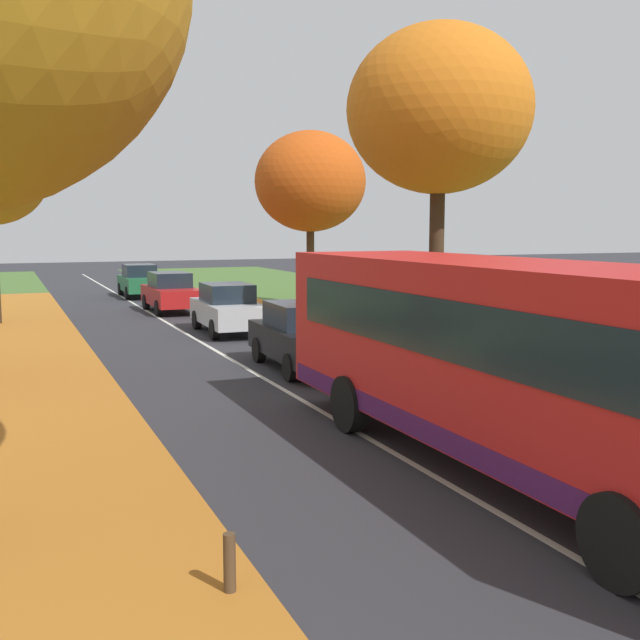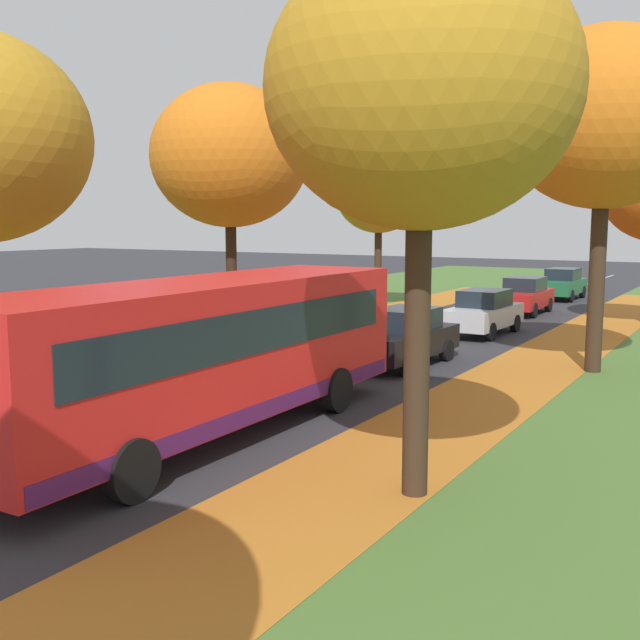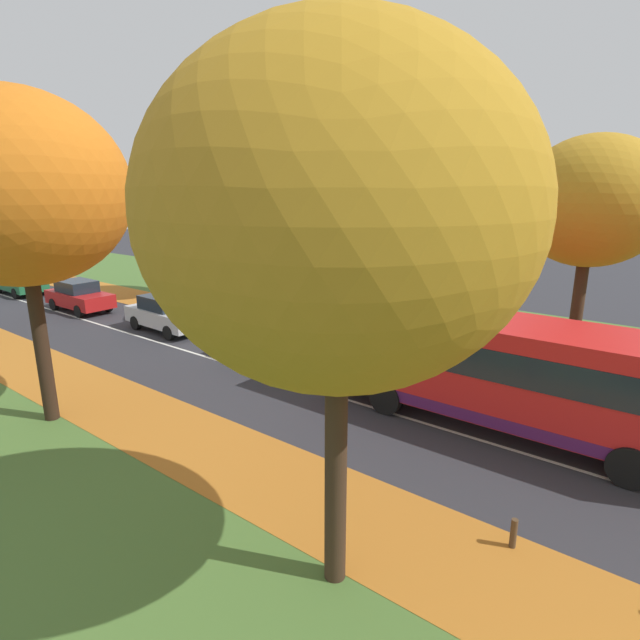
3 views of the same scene
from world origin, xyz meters
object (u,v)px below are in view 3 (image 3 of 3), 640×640
object	(u,v)px
tree_right_near	(592,203)
bollard_fifth	(513,533)
car_silver_following	(166,313)
car_green_fourth_in_line	(19,281)
tree_right_far	(178,206)
tree_left_mid	(18,190)
tree_right_mid	(317,179)
bus	(504,368)
car_red_third_in_line	(79,296)
car_black_lead	(276,341)
tree_left_near	(338,213)

from	to	relation	value
tree_right_near	bollard_fifth	world-z (taller)	tree_right_near
car_silver_following	car_green_fourth_in_line	size ratio (longest dim) A/B	1.01
tree_right_far	tree_left_mid	bearing A→B (deg)	-140.54
bollard_fifth	car_green_fourth_in_line	distance (m)	31.53
tree_right_mid	bus	size ratio (longest dim) A/B	0.88
tree_right_far	tree_right_mid	bearing A→B (deg)	-91.66
tree_left_mid	tree_right_mid	xyz separation A→B (m)	(12.32, 0.04, 0.42)
car_red_third_in_line	car_silver_following	bearing A→B (deg)	-86.22
car_silver_following	car_black_lead	bearing A→B (deg)	-90.36
tree_left_near	tree_right_near	size ratio (longest dim) A/B	1.07
tree_left_near	car_silver_following	world-z (taller)	tree_left_near
tree_right_mid	car_silver_following	bearing A→B (deg)	133.79
tree_left_near	car_silver_following	xyz separation A→B (m)	(7.44, 14.93, -5.20)
bollard_fifth	car_green_fourth_in_line	bearing A→B (deg)	81.95
bollard_fifth	car_black_lead	world-z (taller)	car_black_lead
car_red_third_in_line	tree_right_mid	bearing A→B (deg)	-66.15
bus	tree_left_mid	bearing A→B (deg)	125.44
tree_left_near	car_green_fourth_in_line	size ratio (longest dim) A/B	2.01
bollard_fifth	tree_left_near	bearing A→B (deg)	139.59
bus	bollard_fifth	bearing A→B (deg)	-158.80
car_silver_following	tree_right_mid	bearing A→B (deg)	-46.21
tree_left_near	tree_right_mid	distance (m)	15.77
car_black_lead	tree_right_mid	bearing A→B (deg)	20.40
car_red_third_in_line	car_green_fourth_in_line	size ratio (longest dim) A/B	1.00
tree_left_near	tree_left_mid	distance (m)	9.88
tree_right_far	bollard_fifth	world-z (taller)	tree_right_far
car_silver_following	bollard_fifth	bearing A→B (deg)	-106.01
car_black_lead	tree_left_mid	bearing A→B (deg)	166.67
car_black_lead	car_green_fourth_in_line	xyz separation A→B (m)	(-0.45, 20.94, 0.00)
car_green_fourth_in_line	bollard_fifth	bearing A→B (deg)	-98.05
tree_right_near	tree_right_mid	size ratio (longest dim) A/B	0.87
tree_right_mid	car_red_third_in_line	xyz separation A→B (m)	(-5.26, 11.90, -5.91)
car_silver_following	car_red_third_in_line	world-z (taller)	same
car_red_third_in_line	car_green_fourth_in_line	distance (m)	7.24
tree_left_mid	car_silver_following	size ratio (longest dim) A/B	2.07
car_black_lead	car_silver_following	xyz separation A→B (m)	(0.04, 6.82, 0.00)
tree_right_far	car_green_fourth_in_line	distance (m)	11.35
tree_left_mid	tree_right_near	bearing A→B (deg)	-42.75
tree_left_mid	car_red_third_in_line	size ratio (longest dim) A/B	2.08
tree_right_mid	car_black_lead	world-z (taller)	tree_right_mid
bollard_fifth	car_red_third_in_line	xyz separation A→B (m)	(4.45, 23.97, 0.52)
tree_right_near	car_red_third_in_line	xyz separation A→B (m)	(-4.85, 22.94, -5.10)
bollard_fifth	car_silver_following	distance (m)	17.78
bus	car_black_lead	bearing A→B (deg)	88.71
tree_right_mid	car_black_lead	bearing A→B (deg)	-159.60
tree_left_near	bus	distance (m)	8.40
tree_right_far	bus	distance (m)	21.60
tree_left_near	bollard_fifth	distance (m)	6.62
tree_right_far	car_green_fourth_in_line	world-z (taller)	tree_right_far
bollard_fifth	car_red_third_in_line	world-z (taller)	car_red_third_in_line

